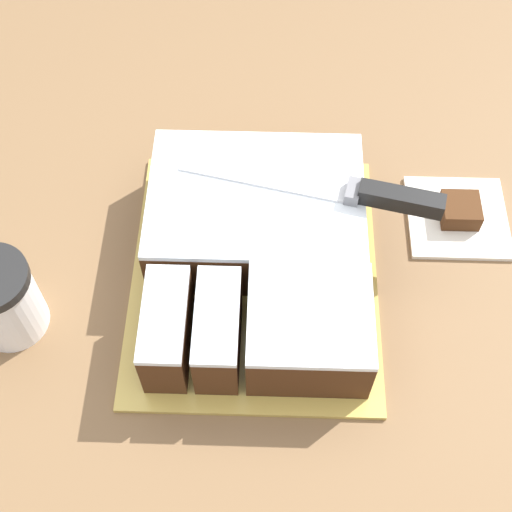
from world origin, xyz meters
name	(u,v)px	position (x,y,z in m)	size (l,w,h in m)	color
ground_plane	(255,483)	(0.00, 0.00, 0.00)	(8.00, 8.00, 0.00)	#4C4742
countertop	(255,413)	(0.00, 0.00, 0.45)	(1.40, 1.10, 0.89)	brown
cake_board	(256,275)	(0.00, 0.01, 0.90)	(0.29, 0.35, 0.01)	gold
cake	(259,253)	(0.01, 0.01, 0.94)	(0.25, 0.31, 0.08)	#472814
knife	(362,193)	(0.12, 0.06, 0.99)	(0.30, 0.09, 0.02)	silver
coffee_cup	(2,299)	(-0.27, -0.06, 0.95)	(0.08, 0.08, 0.10)	white
paper_napkin	(457,217)	(0.25, 0.10, 0.90)	(0.12, 0.12, 0.01)	white
brownie	(460,210)	(0.25, 0.10, 0.91)	(0.05, 0.05, 0.03)	#472814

